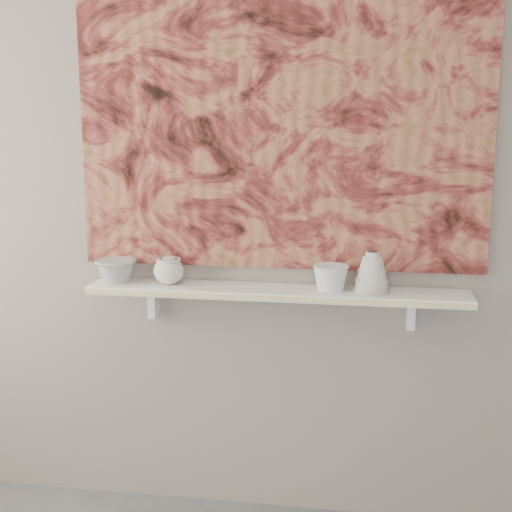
% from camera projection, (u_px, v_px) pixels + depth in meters
% --- Properties ---
extents(wall_back, '(3.60, 0.00, 3.60)m').
position_uv_depth(wall_back, '(280.00, 171.00, 2.61)').
color(wall_back, gray).
rests_on(wall_back, floor).
extents(shelf, '(1.40, 0.18, 0.03)m').
position_uv_depth(shelf, '(276.00, 292.00, 2.61)').
color(shelf, white).
rests_on(shelf, wall_back).
extents(shelf_stripe, '(1.40, 0.01, 0.02)m').
position_uv_depth(shelf_stripe, '(273.00, 299.00, 2.52)').
color(shelf_stripe, beige).
rests_on(shelf_stripe, shelf).
extents(bracket_left, '(0.03, 0.06, 0.12)m').
position_uv_depth(bracket_left, '(153.00, 302.00, 2.76)').
color(bracket_left, white).
rests_on(bracket_left, wall_back).
extents(bracket_right, '(0.03, 0.06, 0.12)m').
position_uv_depth(bracket_right, '(411.00, 313.00, 2.61)').
color(bracket_right, white).
rests_on(bracket_right, wall_back).
extents(painting, '(1.50, 0.02, 1.10)m').
position_uv_depth(painting, '(280.00, 118.00, 2.56)').
color(painting, maroon).
rests_on(painting, wall_back).
extents(house_motif, '(0.09, 0.00, 0.08)m').
position_uv_depth(house_motif, '(404.00, 206.00, 2.54)').
color(house_motif, black).
rests_on(house_motif, painting).
extents(bowl_grey, '(0.20, 0.20, 0.09)m').
position_uv_depth(bowl_grey, '(116.00, 270.00, 2.69)').
color(bowl_grey, gray).
rests_on(bowl_grey, shelf).
extents(cup_cream, '(0.14, 0.14, 0.10)m').
position_uv_depth(cup_cream, '(169.00, 271.00, 2.66)').
color(cup_cream, beige).
rests_on(cup_cream, shelf).
extents(bell_vessel, '(0.15, 0.15, 0.15)m').
position_uv_depth(bell_vessel, '(372.00, 272.00, 2.54)').
color(bell_vessel, silver).
rests_on(bell_vessel, shelf).
extents(bowl_white, '(0.17, 0.17, 0.09)m').
position_uv_depth(bowl_white, '(331.00, 278.00, 2.57)').
color(bowl_white, silver).
rests_on(bowl_white, shelf).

